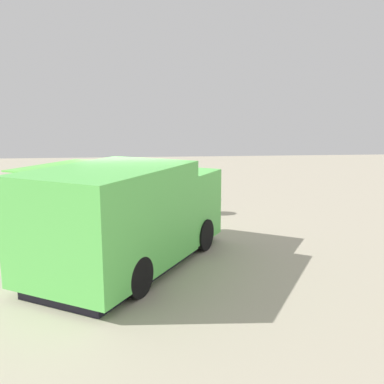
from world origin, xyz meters
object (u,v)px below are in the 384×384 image
Objects in this scene: planter_flowering_near at (73,213)px; planter_flowering_side at (203,201)px; food_truck at (129,218)px; planter_flowering_far at (190,187)px.

planter_flowering_side is at bearing -166.70° from planter_flowering_near.
planter_flowering_far is at bearing -105.81° from food_truck.
planter_flowering_near is 0.79× the size of planter_flowering_far.
planter_flowering_side is at bearing 95.07° from planter_flowering_far.
planter_flowering_near is (1.81, -3.64, -0.72)m from food_truck.
planter_flowering_near is at bearing 13.30° from planter_flowering_side.
planter_flowering_side is at bearing -115.28° from food_truck.
food_truck is 4.13m from planter_flowering_near.
planter_flowering_far is 1.08× the size of planter_flowering_side.
food_truck reaches higher than planter_flowering_far.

